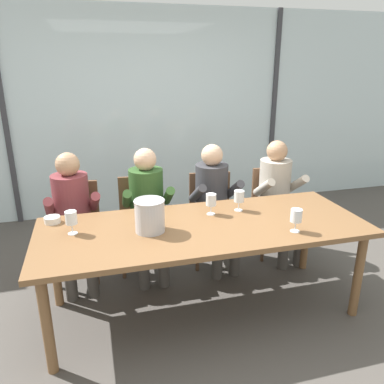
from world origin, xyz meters
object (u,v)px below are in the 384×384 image
(person_olive_shirt, at_px, (148,204))
(ice_bucket_primary, at_px, (150,215))
(chair_right_of_center, at_px, (273,204))
(person_maroon_top, at_px, (73,211))
(tasting_bowl, at_px, (52,220))
(wine_glass_by_left_taster, at_px, (239,197))
(person_charcoal_jacket, at_px, (214,198))
(chair_center, at_px, (211,210))
(chair_left_of_center, at_px, (141,215))
(wine_glass_center_pour, at_px, (211,201))
(dining_table, at_px, (204,233))
(wine_glass_near_bucket, at_px, (296,217))
(wine_glass_by_right_taster, at_px, (71,219))
(chair_near_curtain, at_px, (76,222))
(person_beige_jumper, at_px, (278,192))

(person_olive_shirt, relative_size, ice_bucket_primary, 4.92)
(chair_right_of_center, relative_size, person_maroon_top, 0.73)
(person_olive_shirt, height_order, ice_bucket_primary, person_olive_shirt)
(tasting_bowl, distance_m, wine_glass_by_left_taster, 1.50)
(person_maroon_top, relative_size, person_charcoal_jacket, 1.00)
(chair_center, distance_m, person_maroon_top, 1.35)
(chair_left_of_center, xyz_separation_m, wine_glass_by_left_taster, (0.73, -0.71, 0.37))
(wine_glass_by_left_taster, xyz_separation_m, wine_glass_center_pour, (-0.25, -0.02, -0.00))
(dining_table, relative_size, chair_center, 2.85)
(person_maroon_top, bearing_deg, chair_center, -0.45)
(chair_left_of_center, bearing_deg, tasting_bowl, -137.20)
(chair_left_of_center, relative_size, wine_glass_near_bucket, 5.05)
(chair_right_of_center, relative_size, tasting_bowl, 7.20)
(person_maroon_top, height_order, wine_glass_by_left_taster, person_maroon_top)
(wine_glass_center_pour, relative_size, wine_glass_by_right_taster, 1.00)
(chair_near_curtain, height_order, ice_bucket_primary, ice_bucket_primary)
(chair_center, xyz_separation_m, person_olive_shirt, (-0.66, -0.11, 0.17))
(person_maroon_top, height_order, wine_glass_center_pour, person_maroon_top)
(wine_glass_by_left_taster, bearing_deg, person_charcoal_jacket, 93.41)
(person_charcoal_jacket, bearing_deg, chair_center, 82.11)
(chair_left_of_center, xyz_separation_m, wine_glass_center_pour, (0.48, -0.73, 0.36))
(dining_table, height_order, tasting_bowl, tasting_bowl)
(wine_glass_by_right_taster, bearing_deg, wine_glass_by_left_taster, 4.81)
(dining_table, bearing_deg, person_charcoal_jacket, 66.05)
(person_olive_shirt, relative_size, tasting_bowl, 9.82)
(chair_right_of_center, xyz_separation_m, person_beige_jumper, (-0.02, -0.11, 0.17))
(chair_near_curtain, height_order, chair_left_of_center, same)
(chair_left_of_center, height_order, person_beige_jumper, person_beige_jumper)
(wine_glass_by_left_taster, bearing_deg, wine_glass_near_bucket, -63.94)
(person_beige_jumper, xyz_separation_m, wine_glass_near_bucket, (-0.41, -1.04, 0.19))
(chair_center, relative_size, tasting_bowl, 7.20)
(chair_left_of_center, bearing_deg, wine_glass_by_right_taster, -120.52)
(wine_glass_near_bucket, relative_size, wine_glass_center_pour, 1.00)
(chair_left_of_center, height_order, person_charcoal_jacket, person_charcoal_jacket)
(person_beige_jumper, bearing_deg, chair_right_of_center, 77.81)
(dining_table, xyz_separation_m, person_beige_jumper, (1.02, 0.75, -0.01))
(person_olive_shirt, relative_size, wine_glass_by_right_taster, 6.88)
(dining_table, height_order, chair_right_of_center, chair_right_of_center)
(wine_glass_by_left_taster, relative_size, wine_glass_center_pour, 1.00)
(person_charcoal_jacket, height_order, wine_glass_by_right_taster, person_charcoal_jacket)
(person_beige_jumper, xyz_separation_m, wine_glass_center_pour, (-0.90, -0.56, 0.19))
(chair_right_of_center, bearing_deg, chair_center, -172.78)
(chair_right_of_center, relative_size, ice_bucket_primary, 3.61)
(tasting_bowl, xyz_separation_m, wine_glass_near_bucket, (1.73, -0.63, 0.09))
(person_charcoal_jacket, bearing_deg, chair_right_of_center, 5.46)
(chair_near_curtain, distance_m, chair_left_of_center, 0.62)
(chair_left_of_center, bearing_deg, wine_glass_by_left_taster, -38.22)
(tasting_bowl, bearing_deg, wine_glass_near_bucket, -20.11)
(dining_table, xyz_separation_m, wine_glass_center_pour, (0.12, 0.19, 0.19))
(chair_left_of_center, distance_m, person_olive_shirt, 0.24)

